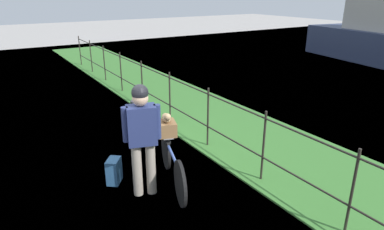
{
  "coord_description": "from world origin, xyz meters",
  "views": [
    {
      "loc": [
        4.9,
        -1.54,
        2.85
      ],
      "look_at": [
        0.42,
        1.28,
        0.9
      ],
      "focal_mm": 31.61,
      "sensor_mm": 36.0,
      "label": 1
    }
  ],
  "objects_px": {
    "wooden_crate": "(167,128)",
    "cyclist_person": "(142,131)",
    "terrier_dog": "(167,118)",
    "mooring_bollard": "(135,108)",
    "moored_boat_mid": "(381,37)",
    "backpack_on_paving": "(114,171)",
    "bicycle_main": "(172,163)"
  },
  "relations": [
    {
      "from": "bicycle_main",
      "to": "wooden_crate",
      "type": "distance_m",
      "value": 0.59
    },
    {
      "from": "backpack_on_paving",
      "to": "moored_boat_mid",
      "type": "bearing_deg",
      "value": -37.43
    },
    {
      "from": "cyclist_person",
      "to": "mooring_bollard",
      "type": "xyz_separation_m",
      "value": [
        -3.22,
        1.22,
        -0.82
      ]
    },
    {
      "from": "bicycle_main",
      "to": "wooden_crate",
      "type": "xyz_separation_m",
      "value": [
        -0.39,
        0.12,
        0.42
      ]
    },
    {
      "from": "bicycle_main",
      "to": "cyclist_person",
      "type": "distance_m",
      "value": 0.81
    },
    {
      "from": "cyclist_person",
      "to": "moored_boat_mid",
      "type": "height_order",
      "value": "moored_boat_mid"
    },
    {
      "from": "cyclist_person",
      "to": "mooring_bollard",
      "type": "height_order",
      "value": "cyclist_person"
    },
    {
      "from": "bicycle_main",
      "to": "backpack_on_paving",
      "type": "relative_size",
      "value": 4.23
    },
    {
      "from": "cyclist_person",
      "to": "backpack_on_paving",
      "type": "xyz_separation_m",
      "value": [
        -0.54,
        -0.28,
        -0.8
      ]
    },
    {
      "from": "backpack_on_paving",
      "to": "terrier_dog",
      "type": "bearing_deg",
      "value": -61.83
    },
    {
      "from": "wooden_crate",
      "to": "cyclist_person",
      "type": "relative_size",
      "value": 0.2
    },
    {
      "from": "moored_boat_mid",
      "to": "wooden_crate",
      "type": "bearing_deg",
      "value": -73.74
    },
    {
      "from": "bicycle_main",
      "to": "moored_boat_mid",
      "type": "distance_m",
      "value": 12.88
    },
    {
      "from": "backpack_on_paving",
      "to": "mooring_bollard",
      "type": "relative_size",
      "value": 1.08
    },
    {
      "from": "terrier_dog",
      "to": "backpack_on_paving",
      "type": "height_order",
      "value": "terrier_dog"
    },
    {
      "from": "terrier_dog",
      "to": "backpack_on_paving",
      "type": "xyz_separation_m",
      "value": [
        -0.15,
        -0.87,
        -0.76
      ]
    },
    {
      "from": "bicycle_main",
      "to": "backpack_on_paving",
      "type": "bearing_deg",
      "value": -124.24
    },
    {
      "from": "bicycle_main",
      "to": "backpack_on_paving",
      "type": "height_order",
      "value": "bicycle_main"
    },
    {
      "from": "bicycle_main",
      "to": "wooden_crate",
      "type": "bearing_deg",
      "value": 162.41
    },
    {
      "from": "bicycle_main",
      "to": "moored_boat_mid",
      "type": "bearing_deg",
      "value": 107.77
    },
    {
      "from": "backpack_on_paving",
      "to": "wooden_crate",
      "type": "bearing_deg",
      "value": -60.25
    },
    {
      "from": "bicycle_main",
      "to": "cyclist_person",
      "type": "relative_size",
      "value": 1.01
    },
    {
      "from": "wooden_crate",
      "to": "terrier_dog",
      "type": "distance_m",
      "value": 0.19
    },
    {
      "from": "bicycle_main",
      "to": "backpack_on_paving",
      "type": "distance_m",
      "value": 0.93
    },
    {
      "from": "bicycle_main",
      "to": "mooring_bollard",
      "type": "height_order",
      "value": "bicycle_main"
    },
    {
      "from": "terrier_dog",
      "to": "moored_boat_mid",
      "type": "xyz_separation_m",
      "value": [
        -3.56,
        12.14,
        0.05
      ]
    },
    {
      "from": "mooring_bollard",
      "to": "moored_boat_mid",
      "type": "distance_m",
      "value": 11.57
    },
    {
      "from": "wooden_crate",
      "to": "mooring_bollard",
      "type": "bearing_deg",
      "value": 167.64
    },
    {
      "from": "wooden_crate",
      "to": "backpack_on_paving",
      "type": "distance_m",
      "value": 1.06
    },
    {
      "from": "wooden_crate",
      "to": "mooring_bollard",
      "type": "xyz_separation_m",
      "value": [
        -2.8,
        0.61,
        -0.59
      ]
    },
    {
      "from": "terrier_dog",
      "to": "wooden_crate",
      "type": "bearing_deg",
      "value": 162.41
    },
    {
      "from": "bicycle_main",
      "to": "terrier_dog",
      "type": "height_order",
      "value": "terrier_dog"
    }
  ]
}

